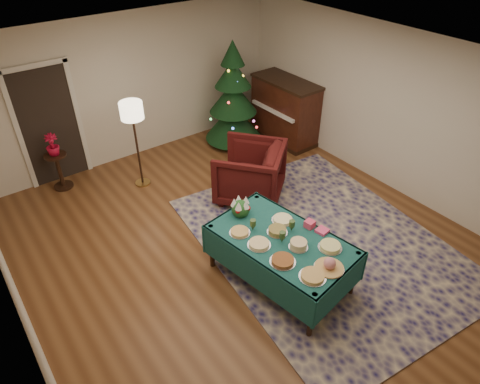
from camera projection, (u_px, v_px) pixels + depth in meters
room_shell at (248, 168)px, 5.64m from camera, size 7.00×7.00×7.00m
doorway at (49, 124)px, 7.29m from camera, size 1.08×0.04×2.16m
rug at (321, 242)px, 6.45m from camera, size 3.65×4.53×0.02m
buffet_table at (281, 247)px, 5.52m from camera, size 1.38×2.02×0.73m
platter_0 at (313, 276)px, 4.89m from camera, size 0.32×0.32×0.05m
platter_1 at (329, 265)px, 4.98m from camera, size 0.36×0.36×0.16m
platter_2 at (330, 246)px, 5.28m from camera, size 0.30×0.30×0.06m
platter_3 at (283, 261)px, 5.09m from camera, size 0.32×0.32×0.05m
platter_4 at (298, 245)px, 5.28m from camera, size 0.24×0.24×0.10m
platter_5 at (259, 244)px, 5.33m from camera, size 0.30×0.30×0.05m
platter_6 at (277, 231)px, 5.52m from camera, size 0.27×0.27×0.07m
platter_7 at (283, 219)px, 5.73m from camera, size 0.30×0.30×0.04m
platter_8 at (240, 232)px, 5.52m from camera, size 0.28×0.28×0.04m
goblet_0 at (253, 225)px, 5.52m from camera, size 0.08×0.08×0.17m
goblet_1 at (292, 226)px, 5.51m from camera, size 0.08×0.08×0.17m
goblet_2 at (282, 237)px, 5.33m from camera, size 0.08×0.08×0.17m
napkin_stack at (322, 231)px, 5.54m from camera, size 0.17×0.17×0.04m
gift_box at (310, 224)px, 5.60m from camera, size 0.13×0.13×0.10m
centerpiece at (241, 207)px, 5.77m from camera, size 0.26×0.26×0.30m
armchair at (250, 170)px, 7.12m from camera, size 1.43×1.42×1.07m
floor_lamp at (132, 116)px, 6.99m from camera, size 0.38×0.38×1.57m
side_table at (60, 172)px, 7.48m from camera, size 0.37×0.37×0.66m
potted_plant at (53, 149)px, 7.22m from camera, size 0.22×0.39×0.22m
christmas_tree at (233, 99)px, 8.50m from camera, size 1.51×1.51×2.12m
piano at (285, 111)px, 8.81m from camera, size 0.72×1.49×1.28m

